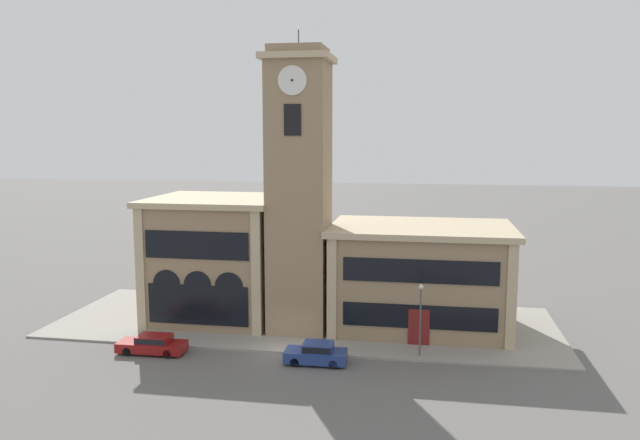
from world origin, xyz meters
The scene contains 8 objects.
ground_plane centered at (0.00, 0.00, 0.00)m, with size 300.00×300.00×0.00m, color #605E5B.
sidewalk_kerb centered at (0.00, 7.19, 0.07)m, with size 39.47×14.37×0.15m.
clock_tower centered at (0.00, 5.30, 10.72)m, with size 5.04×5.04×22.55m.
town_hall_left_wing centered at (-7.38, 7.71, 5.01)m, with size 10.52×9.94×9.96m.
town_hall_right_wing centered at (9.10, 7.72, 4.07)m, with size 13.96×9.94×8.09m.
parked_car_near centered at (-9.01, -1.40, 0.68)m, with size 4.72×1.84×1.30m.
parked_car_mid centered at (2.51, -1.40, 0.74)m, with size 4.10×1.89×1.43m.
street_lamp centered at (9.21, 0.78, 3.49)m, with size 0.36×0.36×4.98m.
Camera 1 is at (9.48, -40.30, 15.09)m, focal length 35.00 mm.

